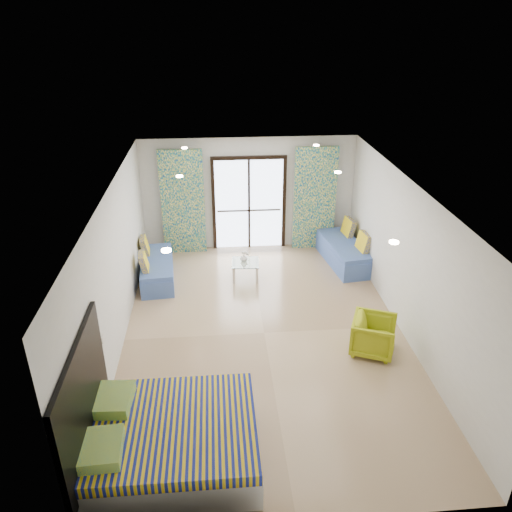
{
  "coord_description": "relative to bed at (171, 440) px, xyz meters",
  "views": [
    {
      "loc": [
        -0.79,
        -7.46,
        5.24
      ],
      "look_at": [
        -0.08,
        0.84,
        1.15
      ],
      "focal_mm": 35.0,
      "sensor_mm": 36.0,
      "label": 1
    }
  ],
  "objects": [
    {
      "name": "switch_plate",
      "position": [
        -0.99,
        1.25,
        0.74
      ],
      "size": [
        0.02,
        0.1,
        0.1
      ],
      "primitive_type": "cube",
      "color": "silver",
      "rests_on": "wall_left"
    },
    {
      "name": "balcony_door",
      "position": [
        1.48,
        6.42,
        0.95
      ],
      "size": [
        1.76,
        0.08,
        2.28
      ],
      "color": "black",
      "rests_on": "floor"
    },
    {
      "name": "vase",
      "position": [
        1.25,
        4.86,
        0.15
      ],
      "size": [
        0.16,
        0.17,
        0.16
      ],
      "primitive_type": "imported",
      "rotation": [
        0.0,
        0.0,
        -0.05
      ],
      "color": "white",
      "rests_on": "coffee_table"
    },
    {
      "name": "wall_back",
      "position": [
        1.48,
        6.45,
        1.04
      ],
      "size": [
        5.0,
        0.01,
        2.7
      ],
      "primitive_type": null,
      "color": "silver",
      "rests_on": "ground"
    },
    {
      "name": "armchair",
      "position": [
        3.27,
        2.01,
        0.05
      ],
      "size": [
        0.87,
        0.89,
        0.72
      ],
      "primitive_type": "imported",
      "rotation": [
        0.0,
        0.0,
        1.18
      ],
      "color": "#A3AE16",
      "rests_on": "floor"
    },
    {
      "name": "curtain_left",
      "position": [
        -0.07,
        6.27,
        0.94
      ],
      "size": [
        1.0,
        0.1,
        2.5
      ],
      "primitive_type": "cube",
      "color": "white",
      "rests_on": "floor"
    },
    {
      "name": "bed",
      "position": [
        0.0,
        0.0,
        0.0
      ],
      "size": [
        2.17,
        1.77,
        0.75
      ],
      "color": "silver",
      "rests_on": "floor"
    },
    {
      "name": "daybed_left",
      "position": [
        -0.64,
        4.9,
        -0.05
      ],
      "size": [
        0.82,
        1.77,
        0.85
      ],
      "rotation": [
        0.0,
        0.0,
        0.09
      ],
      "color": "#4460A3",
      "rests_on": "floor"
    },
    {
      "name": "headboard",
      "position": [
        -0.98,
        0.0,
        0.74
      ],
      "size": [
        0.06,
        2.1,
        1.5
      ],
      "primitive_type": "cube",
      "color": "black",
      "rests_on": "floor"
    },
    {
      "name": "balcony_rail",
      "position": [
        1.48,
        6.43,
        0.64
      ],
      "size": [
        1.52,
        0.03,
        0.04
      ],
      "primitive_type": "cube",
      "color": "#595451",
      "rests_on": "balcony_door"
    },
    {
      "name": "downlight_a",
      "position": [
        0.08,
        0.7,
        2.36
      ],
      "size": [
        0.12,
        0.12,
        0.02
      ],
      "primitive_type": "cylinder",
      "color": "#FFE0B2",
      "rests_on": "ceiling"
    },
    {
      "name": "wall_front",
      "position": [
        1.48,
        -1.05,
        1.04
      ],
      "size": [
        5.0,
        0.01,
        2.7
      ],
      "primitive_type": null,
      "color": "silver",
      "rests_on": "ground"
    },
    {
      "name": "ceiling",
      "position": [
        1.48,
        2.7,
        2.39
      ],
      "size": [
        5.0,
        7.5,
        0.01
      ],
      "primitive_type": null,
      "color": "silver",
      "rests_on": "ground"
    },
    {
      "name": "wall_left",
      "position": [
        -1.02,
        2.7,
        1.04
      ],
      "size": [
        0.01,
        7.5,
        2.7
      ],
      "primitive_type": null,
      "color": "silver",
      "rests_on": "ground"
    },
    {
      "name": "curtain_right",
      "position": [
        3.03,
        6.27,
        0.94
      ],
      "size": [
        1.0,
        0.1,
        2.5
      ],
      "primitive_type": "cube",
      "color": "white",
      "rests_on": "floor"
    },
    {
      "name": "wall_right",
      "position": [
        3.98,
        2.7,
        1.04
      ],
      "size": [
        0.01,
        7.5,
        2.7
      ],
      "primitive_type": null,
      "color": "silver",
      "rests_on": "ground"
    },
    {
      "name": "downlight_e",
      "position": [
        0.08,
        5.7,
        2.36
      ],
      "size": [
        0.12,
        0.12,
        0.02
      ],
      "primitive_type": "cylinder",
      "color": "#FFE0B2",
      "rests_on": "ceiling"
    },
    {
      "name": "floor",
      "position": [
        1.48,
        2.7,
        -0.31
      ],
      "size": [
        5.0,
        7.5,
        0.01
      ],
      "primitive_type": null,
      "color": "#917556",
      "rests_on": "ground"
    },
    {
      "name": "downlight_b",
      "position": [
        2.88,
        0.7,
        2.36
      ],
      "size": [
        0.12,
        0.12,
        0.02
      ],
      "primitive_type": "cylinder",
      "color": "#FFE0B2",
      "rests_on": "ceiling"
    },
    {
      "name": "daybed_right",
      "position": [
        3.6,
        5.34,
        -0.03
      ],
      "size": [
        0.97,
        1.93,
        0.91
      ],
      "rotation": [
        0.0,
        0.0,
        0.14
      ],
      "color": "#4460A3",
      "rests_on": "floor"
    },
    {
      "name": "downlight_f",
      "position": [
        2.88,
        5.7,
        2.36
      ],
      "size": [
        0.12,
        0.12,
        0.02
      ],
      "primitive_type": "cylinder",
      "color": "#FFE0B2",
      "rests_on": "ceiling"
    },
    {
      "name": "downlight_d",
      "position": [
        2.88,
        3.7,
        2.36
      ],
      "size": [
        0.12,
        0.12,
        0.02
      ],
      "primitive_type": "cylinder",
      "color": "#FFE0B2",
      "rests_on": "ceiling"
    },
    {
      "name": "downlight_c",
      "position": [
        0.08,
        3.7,
        2.36
      ],
      "size": [
        0.12,
        0.12,
        0.02
      ],
      "primitive_type": "cylinder",
      "color": "#FFE0B2",
      "rests_on": "ceiling"
    },
    {
      "name": "coffee_table",
      "position": [
        1.28,
        4.81,
        0.03
      ],
      "size": [
        0.62,
        0.62,
        0.67
      ],
      "rotation": [
        0.0,
        0.0,
        -0.07
      ],
      "color": "silver",
      "rests_on": "floor"
    }
  ]
}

